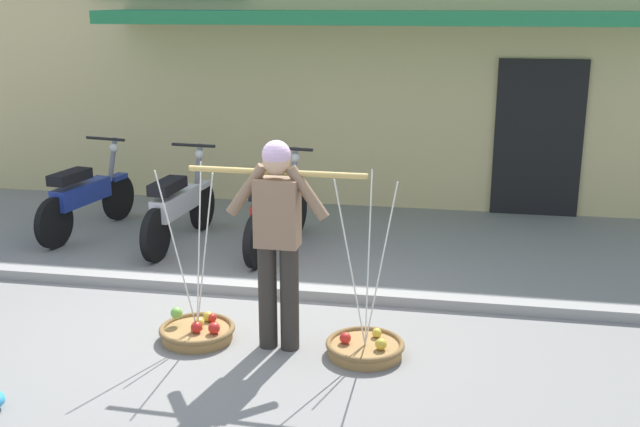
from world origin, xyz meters
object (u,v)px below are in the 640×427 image
object	(u,v)px
fruit_basket_right_side	(197,330)
motorcycle_second_in_row	(178,207)
fruit_vendor	(278,232)
motorcycle_nearest_shop	(85,197)
fruit_basket_left_side	(365,346)
motorcycle_third_in_row	(276,211)

from	to	relation	value
fruit_basket_right_side	motorcycle_second_in_row	distance (m)	2.62
fruit_basket_right_side	motorcycle_second_in_row	xyz separation A→B (m)	(-1.04, 2.38, 0.37)
fruit_vendor	motorcycle_second_in_row	size ratio (longest dim) A/B	0.93
motorcycle_nearest_shop	fruit_basket_left_side	bearing A→B (deg)	-35.61
fruit_vendor	fruit_basket_right_side	size ratio (longest dim) A/B	1.17
fruit_vendor	fruit_basket_left_side	world-z (taller)	fruit_vendor
motorcycle_nearest_shop	motorcycle_third_in_row	bearing A→B (deg)	-5.25
fruit_basket_left_side	motorcycle_third_in_row	size ratio (longest dim) A/B	0.80
fruit_basket_right_side	motorcycle_nearest_shop	world-z (taller)	fruit_basket_right_side
fruit_basket_left_side	fruit_basket_right_side	size ratio (longest dim) A/B	1.00
fruit_basket_left_side	motorcycle_nearest_shop	size ratio (longest dim) A/B	0.80
fruit_basket_left_side	motorcycle_nearest_shop	xyz separation A→B (m)	(-3.68, 2.64, 0.38)
fruit_basket_right_side	motorcycle_third_in_row	distance (m)	2.41
fruit_basket_left_side	motorcycle_second_in_row	xyz separation A→B (m)	(-2.44, 2.42, 0.38)
fruit_vendor	motorcycle_third_in_row	bearing A→B (deg)	103.99
motorcycle_second_in_row	fruit_vendor	bearing A→B (deg)	-54.12
motorcycle_nearest_shop	motorcycle_second_in_row	world-z (taller)	same
motorcycle_second_in_row	motorcycle_nearest_shop	bearing A→B (deg)	170.07
fruit_basket_right_side	motorcycle_second_in_row	size ratio (longest dim) A/B	0.80
fruit_basket_right_side	fruit_basket_left_side	bearing A→B (deg)	-1.72
motorcycle_nearest_shop	motorcycle_second_in_row	size ratio (longest dim) A/B	0.99
motorcycle_second_in_row	motorcycle_third_in_row	bearing A→B (deg)	-0.05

